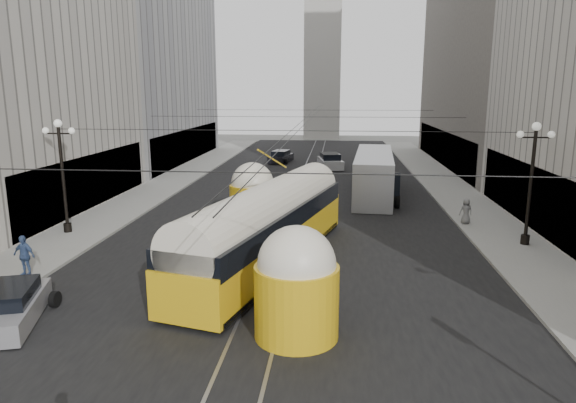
% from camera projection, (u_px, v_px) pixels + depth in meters
% --- Properties ---
extents(road, '(20.00, 85.00, 0.02)m').
position_uv_depth(road, '(304.00, 190.00, 42.32)').
color(road, black).
rests_on(road, ground).
extents(sidewalk_left, '(4.00, 72.00, 0.15)m').
position_uv_depth(sidewalk_left, '(175.00, 180.00, 46.82)').
color(sidewalk_left, gray).
rests_on(sidewalk_left, ground).
extents(sidewalk_right, '(4.00, 72.00, 0.15)m').
position_uv_depth(sidewalk_right, '(444.00, 184.00, 44.59)').
color(sidewalk_right, gray).
rests_on(sidewalk_right, ground).
extents(rail_left, '(0.12, 85.00, 0.04)m').
position_uv_depth(rail_left, '(295.00, 190.00, 42.39)').
color(rail_left, gray).
rests_on(rail_left, ground).
extents(rail_right, '(0.12, 85.00, 0.04)m').
position_uv_depth(rail_right, '(313.00, 190.00, 42.25)').
color(rail_right, gray).
rests_on(rail_right, ground).
extents(building_left_far, '(12.60, 28.60, 28.60)m').
position_uv_depth(building_left_far, '(132.00, 32.00, 56.20)').
color(building_left_far, '#999999').
rests_on(building_left_far, ground).
extents(building_right_far, '(12.60, 32.60, 32.60)m').
position_uv_depth(building_right_far, '(511.00, 7.00, 52.06)').
color(building_right_far, '#514C47').
rests_on(building_right_far, ground).
extents(distant_tower, '(6.00, 6.00, 31.36)m').
position_uv_depth(distant_tower, '(323.00, 48.00, 85.32)').
color(distant_tower, '#B2AFA8').
rests_on(distant_tower, ground).
extents(lamppost_left_mid, '(1.86, 0.44, 6.37)m').
position_uv_depth(lamppost_left_mid, '(62.00, 170.00, 28.59)').
color(lamppost_left_mid, black).
rests_on(lamppost_left_mid, sidewalk_left).
extents(lamppost_right_mid, '(1.86, 0.44, 6.37)m').
position_uv_depth(lamppost_right_mid, '(531.00, 177.00, 26.25)').
color(lamppost_right_mid, black).
rests_on(lamppost_right_mid, sidewalk_right).
extents(catenary, '(25.00, 72.00, 0.23)m').
position_uv_depth(catenary, '(305.00, 119.00, 40.07)').
color(catenary, black).
rests_on(catenary, ground).
extents(streetcar, '(6.63, 17.21, 3.88)m').
position_uv_depth(streetcar, '(268.00, 225.00, 24.00)').
color(streetcar, gold).
rests_on(streetcar, ground).
extents(city_bus, '(3.69, 13.25, 3.32)m').
position_uv_depth(city_bus, '(374.00, 172.00, 39.83)').
color(city_bus, '#B2B3B7').
rests_on(city_bus, ground).
extents(sedan_silver, '(2.99, 4.68, 1.37)m').
position_uv_depth(sedan_silver, '(10.00, 307.00, 18.05)').
color(sedan_silver, '#96969A').
rests_on(sedan_silver, ground).
extents(sedan_white_far, '(2.93, 5.29, 1.58)m').
position_uv_depth(sedan_white_far, '(330.00, 161.00, 53.97)').
color(sedan_white_far, silver).
rests_on(sedan_white_far, ground).
extents(sedan_dark_far, '(2.61, 4.60, 1.37)m').
position_uv_depth(sedan_dark_far, '(281.00, 157.00, 58.28)').
color(sedan_dark_far, black).
rests_on(sedan_dark_far, ground).
extents(pedestrian_sidewalk_right, '(0.81, 0.56, 1.55)m').
position_uv_depth(pedestrian_sidewalk_right, '(466.00, 211.00, 30.99)').
color(pedestrian_sidewalk_right, slate).
rests_on(pedestrian_sidewalk_right, sidewalk_right).
extents(pedestrian_sidewalk_left, '(1.16, 0.80, 1.82)m').
position_uv_depth(pedestrian_sidewalk_left, '(24.00, 256.00, 22.24)').
color(pedestrian_sidewalk_left, '#3B5281').
rests_on(pedestrian_sidewalk_left, sidewalk_left).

